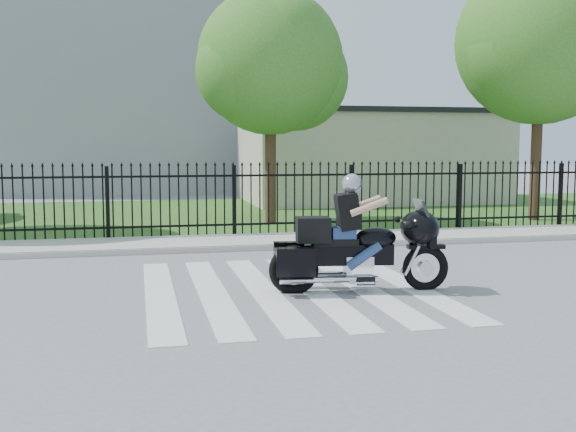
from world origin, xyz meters
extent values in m
plane|color=slate|center=(0.00, 0.00, 0.00)|extent=(120.00, 120.00, 0.00)
cube|color=#ADAAA3|center=(0.00, 5.00, 0.06)|extent=(40.00, 2.00, 0.12)
cube|color=#ADAAA3|center=(0.00, 4.00, 0.06)|extent=(40.00, 0.12, 0.12)
cube|color=#26541C|center=(0.00, 12.00, 0.01)|extent=(40.00, 12.00, 0.02)
cube|color=black|center=(0.00, 6.00, 0.35)|extent=(26.00, 0.04, 0.05)
cube|color=black|center=(0.00, 6.00, 1.55)|extent=(26.00, 0.04, 0.05)
cylinder|color=#382316|center=(1.50, 9.00, 2.08)|extent=(0.32, 0.32, 4.16)
sphere|color=#356E1F|center=(1.50, 9.00, 4.68)|extent=(4.20, 4.20, 4.20)
cylinder|color=#382316|center=(9.50, 8.00, 2.40)|extent=(0.32, 0.32, 4.80)
sphere|color=#356E1F|center=(9.50, 8.00, 5.40)|extent=(5.00, 5.00, 5.00)
cube|color=beige|center=(7.00, 16.00, 1.75)|extent=(10.00, 6.00, 3.50)
cube|color=black|center=(7.00, 16.00, 3.60)|extent=(10.20, 6.20, 0.20)
cube|color=gray|center=(-3.00, 26.00, 6.00)|extent=(15.00, 10.00, 12.00)
torus|color=black|center=(2.11, -0.54, 0.35)|extent=(0.75, 0.24, 0.74)
torus|color=black|center=(0.04, -0.26, 0.35)|extent=(0.80, 0.26, 0.78)
cube|color=black|center=(0.89, -0.38, 0.59)|extent=(1.42, 0.44, 0.32)
ellipsoid|color=black|center=(1.32, -0.44, 0.84)|extent=(0.72, 0.51, 0.35)
cube|color=black|center=(0.68, -0.35, 0.79)|extent=(0.74, 0.43, 0.11)
cube|color=silver|center=(1.05, -0.40, 0.41)|extent=(0.47, 0.38, 0.32)
ellipsoid|color=black|center=(2.01, -0.53, 0.99)|extent=(0.68, 0.84, 0.58)
cube|color=black|center=(0.34, -0.30, 0.99)|extent=(0.56, 0.47, 0.39)
cube|color=navy|center=(0.81, -0.37, 0.92)|extent=(0.40, 0.37, 0.19)
sphere|color=#A5A6AC|center=(0.93, -0.39, 1.70)|extent=(0.31, 0.31, 0.31)
camera|label=1|loc=(-2.30, -10.31, 2.28)|focal=42.00mm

